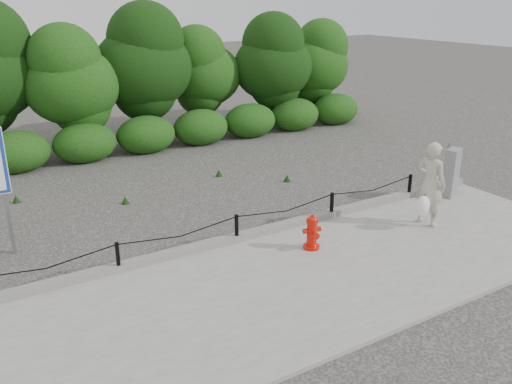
{
  "coord_description": "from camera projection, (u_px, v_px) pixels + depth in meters",
  "views": [
    {
      "loc": [
        -4.99,
        -8.9,
        4.91
      ],
      "look_at": [
        0.59,
        0.2,
        1.0
      ],
      "focal_mm": 38.0,
      "sensor_mm": 36.0,
      "label": 1
    }
  ],
  "objects": [
    {
      "name": "sidewalk",
      "position": [
        292.0,
        285.0,
        9.65
      ],
      "size": [
        14.0,
        4.0,
        0.08
      ],
      "primitive_type": "cube",
      "color": "gray",
      "rests_on": "ground"
    },
    {
      "name": "ground",
      "position": [
        237.0,
        245.0,
        11.26
      ],
      "size": [
        90.0,
        90.0,
        0.0
      ],
      "primitive_type": "plane",
      "color": "#2D2B28",
      "rests_on": "ground"
    },
    {
      "name": "pedestrian",
      "position": [
        430.0,
        185.0,
        11.77
      ],
      "size": [
        0.82,
        0.77,
        1.89
      ],
      "rotation": [
        0.0,
        0.0,
        1.79
      ],
      "color": "#B0AA96",
      "rests_on": "sidewalk"
    },
    {
      "name": "fire_hydrant",
      "position": [
        312.0,
        232.0,
        10.83
      ],
      "size": [
        0.39,
        0.41,
        0.73
      ],
      "rotation": [
        0.0,
        0.0,
        -0.18
      ],
      "color": "red",
      "rests_on": "sidewalk"
    },
    {
      "name": "curb",
      "position": [
        236.0,
        238.0,
        11.25
      ],
      "size": [
        14.0,
        0.22,
        0.14
      ],
      "primitive_type": "cube",
      "color": "slate",
      "rests_on": "sidewalk"
    },
    {
      "name": "utility_cabinet",
      "position": [
        451.0,
        173.0,
        13.57
      ],
      "size": [
        0.53,
        0.42,
        1.36
      ],
      "rotation": [
        0.0,
        0.0,
        0.36
      ],
      "color": "gray",
      "rests_on": "sidewalk"
    },
    {
      "name": "treeline",
      "position": [
        115.0,
        72.0,
        17.84
      ],
      "size": [
        20.13,
        3.66,
        4.73
      ],
      "color": "black",
      "rests_on": "ground"
    },
    {
      "name": "chain_barrier",
      "position": [
        237.0,
        225.0,
        11.11
      ],
      "size": [
        10.06,
        0.06,
        0.6
      ],
      "color": "black",
      "rests_on": "sidewalk"
    }
  ]
}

